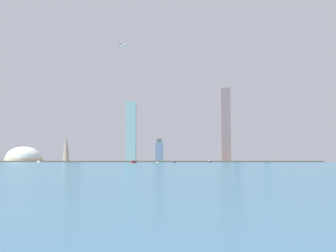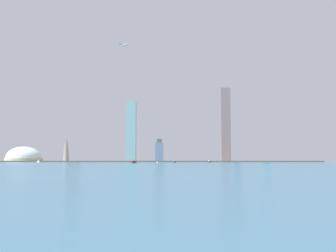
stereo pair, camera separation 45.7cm
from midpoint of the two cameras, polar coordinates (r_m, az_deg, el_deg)
ground_plane at (r=506.94m, az=-6.20°, el=-4.98°), size 6000.00×6000.00×0.00m
waterfront_pier at (r=991.04m, az=-2.65°, el=-4.64°), size 772.92×60.69×3.24m
observation_tower at (r=1044.86m, az=-12.97°, el=4.08°), size 36.13×36.13×355.26m
stadium_dome at (r=1065.62m, az=-18.18°, el=-4.04°), size 90.72×90.72×54.85m
skyscraper_0 at (r=984.76m, az=-4.83°, el=-0.77°), size 21.45×26.91×135.74m
skyscraper_1 at (r=974.86m, az=-1.15°, el=-3.36°), size 17.49×14.94×52.04m
skyscraper_2 at (r=1062.63m, az=12.80°, el=-1.41°), size 17.56×23.30×124.94m
skyscraper_3 at (r=1065.84m, az=-12.24°, el=-1.84°), size 25.86×25.76×132.70m
skyscraper_4 at (r=1032.26m, az=8.96°, el=-0.95°), size 14.12×24.09×133.94m
skyscraper_5 at (r=1024.00m, az=-1.09°, el=-1.34°), size 17.65×21.16×121.19m
skyscraper_6 at (r=1012.23m, az=7.48°, el=0.13°), size 21.67×24.37×170.21m
boat_0 at (r=909.21m, az=5.40°, el=-4.63°), size 5.99×11.09×4.91m
boat_3 at (r=720.05m, az=-1.34°, el=-4.72°), size 4.49×6.42×10.40m
boat_4 at (r=684.69m, az=-4.53°, el=-4.73°), size 11.06×17.40×3.86m
boat_5 at (r=952.94m, az=-16.57°, el=-4.48°), size 7.93×5.07×9.31m
boat_6 at (r=822.77m, az=0.81°, el=-4.69°), size 5.52×8.30×4.03m
airplane at (r=965.06m, az=-5.89°, el=10.44°), size 23.27×24.02×7.60m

